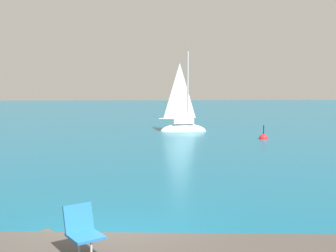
% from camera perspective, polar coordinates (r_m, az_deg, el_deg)
% --- Properties ---
extents(ground_plane, '(160.00, 160.00, 0.00)m').
position_cam_1_polar(ground_plane, '(9.55, -7.93, -15.24)').
color(ground_plane, '#0F5675').
extents(sailboat_near, '(3.40, 1.28, 6.24)m').
position_cam_1_polar(sailboat_near, '(30.55, 2.02, -0.11)').
color(sailboat_near, white).
rests_on(sailboat_near, ground).
extents(beach_chair, '(0.72, 0.76, 0.80)m').
position_cam_1_polar(beach_chair, '(7.11, -11.34, -13.22)').
color(beach_chair, blue).
rests_on(beach_chair, shore_ledge).
extents(marker_buoy, '(0.56, 0.56, 1.13)m').
position_cam_1_polar(marker_buoy, '(27.22, 12.58, -1.65)').
color(marker_buoy, red).
rests_on(marker_buoy, ground).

